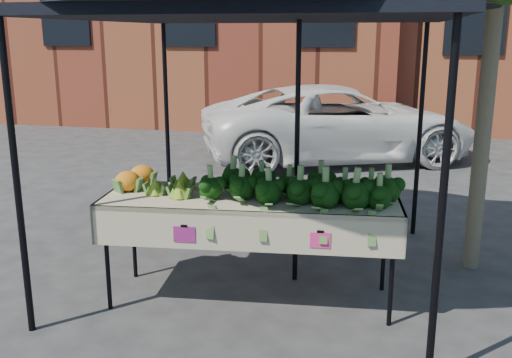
# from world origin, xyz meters

# --- Properties ---
(ground) EXTENTS (90.00, 90.00, 0.00)m
(ground) POSITION_xyz_m (0.00, 0.00, 0.00)
(ground) COLOR #2B2B2D
(table) EXTENTS (2.47, 1.03, 0.90)m
(table) POSITION_xyz_m (-0.20, -0.08, 0.45)
(table) COLOR #BAB094
(table) RESTS_ON ground
(canopy) EXTENTS (3.16, 3.16, 2.74)m
(canopy) POSITION_xyz_m (-0.25, 0.48, 1.37)
(canopy) COLOR black
(canopy) RESTS_ON ground
(broccoli_heap) EXTENTS (1.61, 0.58, 0.27)m
(broccoli_heap) POSITION_xyz_m (0.19, -0.05, 1.04)
(broccoli_heap) COLOR black
(broccoli_heap) RESTS_ON table
(romanesco_cluster) EXTENTS (0.44, 0.48, 0.21)m
(romanesco_cluster) POSITION_xyz_m (-0.87, -0.09, 1.00)
(romanesco_cluster) COLOR #A2B034
(romanesco_cluster) RESTS_ON table
(cauliflower_pair) EXTENTS (0.24, 0.44, 0.19)m
(cauliflower_pair) POSITION_xyz_m (-1.24, -0.01, 0.99)
(cauliflower_pair) COLOR orange
(cauliflower_pair) RESTS_ON table
(vehicle) EXTENTS (2.09, 2.54, 4.76)m
(vehicle) POSITION_xyz_m (0.03, 5.64, 2.38)
(vehicle) COLOR white
(vehicle) RESTS_ON ground
(street_tree) EXTENTS (2.16, 2.16, 4.25)m
(street_tree) POSITION_xyz_m (1.71, 1.08, 2.13)
(street_tree) COLOR #1E4C14
(street_tree) RESTS_ON ground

